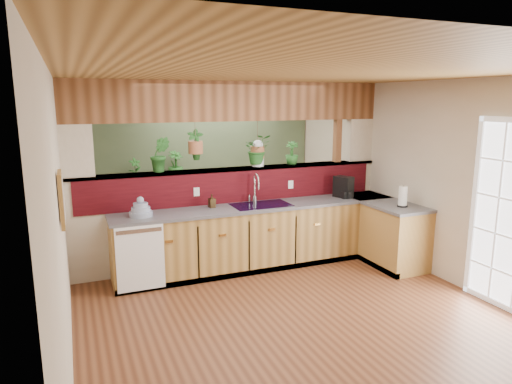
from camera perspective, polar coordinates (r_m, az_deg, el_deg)
name	(u,v)px	position (r m, az deg, el deg)	size (l,w,h in m)	color
ground	(273,295)	(5.73, 2.18, -12.70)	(4.60, 7.00, 0.01)	#5A311C
ceiling	(275,76)	(5.24, 2.40, 14.24)	(4.60, 7.00, 0.01)	brown
wall_back	(196,157)	(8.60, -7.52, 4.36)	(4.60, 0.02, 2.60)	beige
wall_left	(61,208)	(4.87, -23.17, -1.87)	(0.02, 7.00, 2.60)	beige
wall_right	(428,178)	(6.62, 20.70, 1.63)	(0.02, 7.00, 2.60)	beige
pass_through_partition	(237,181)	(6.59, -2.38, 1.36)	(4.60, 0.21, 2.60)	beige
pass_through_ledge	(235,169)	(6.56, -2.65, 2.89)	(4.60, 0.21, 0.04)	brown
header_beam	(234,101)	(6.48, -2.72, 11.26)	(4.60, 0.15, 0.55)	brown
sage_backwall	(196,157)	(8.58, -7.49, 4.35)	(4.55, 0.02, 2.55)	#4E6444
countertop	(301,233)	(6.66, 5.67, -5.15)	(4.14, 1.52, 0.90)	olive
dishwasher	(140,258)	(5.78, -14.25, -7.99)	(0.58, 0.03, 0.82)	white
navy_sink	(261,210)	(6.41, 0.64, -2.31)	(0.82, 0.50, 0.18)	black
french_door	(509,219)	(5.79, 29.06, -2.94)	(0.06, 1.02, 2.16)	white
framed_print	(62,199)	(4.03, -23.12, -0.82)	(0.04, 0.35, 0.45)	olive
faucet	(255,187)	(6.48, -0.08, 0.63)	(0.19, 0.19, 0.43)	#B7B7B2
dish_stack	(141,210)	(5.93, -14.21, -2.21)	(0.29, 0.29, 0.26)	#8894B0
soap_dispenser	(212,201)	(6.25, -5.53, -1.10)	(0.08, 0.09, 0.19)	#352513
coffee_maker	(344,188)	(6.99, 10.91, 0.52)	(0.17, 0.29, 0.32)	black
paper_towel	(403,197)	(6.58, 17.88, -0.57)	(0.14, 0.14, 0.30)	black
glass_jar	(258,153)	(6.66, 0.24, 4.88)	(0.17, 0.17, 0.39)	silver
ledge_plant_left	(160,154)	(6.25, -11.91, 4.62)	(0.26, 0.21, 0.48)	#20571F
ledge_plant_right	(292,153)	(6.89, 4.50, 4.89)	(0.19, 0.19, 0.35)	#20571F
hanging_plant_a	(195,135)	(6.33, -7.60, 7.12)	(0.26, 0.22, 0.55)	brown
hanging_plant_b	(257,136)	(6.63, 0.18, 6.96)	(0.43, 0.38, 0.55)	brown
shelving_console	(162,205)	(8.34, -11.68, -1.58)	(1.41, 0.38, 0.94)	black
shelf_plant_a	(135,169)	(8.15, -14.85, 2.77)	(0.21, 0.14, 0.40)	#20571F
shelf_plant_b	(175,165)	(8.27, -10.03, 3.40)	(0.27, 0.27, 0.49)	#20571F
floor_plant	(241,216)	(8.06, -1.92, -2.97)	(0.61, 0.53, 0.68)	#20571F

